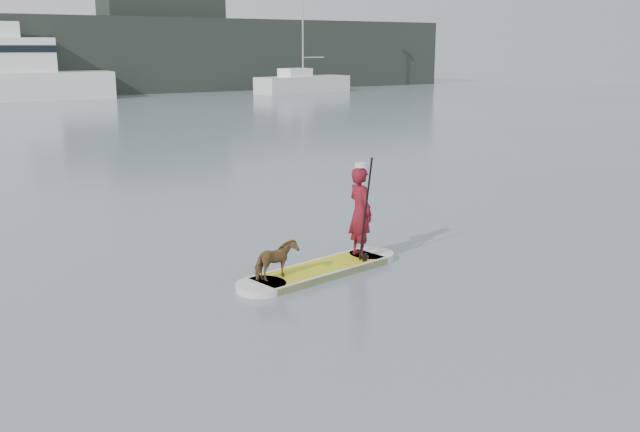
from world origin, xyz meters
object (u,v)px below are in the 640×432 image
paddler (360,212)px  motor_yacht_a (16,71)px  dog (276,260)px  paddleboard (320,270)px  sailboat_f (302,82)px

paddler → motor_yacht_a: bearing=1.3°
motor_yacht_a → paddler: bearing=-88.2°
dog → paddleboard: bearing=-90.8°
motor_yacht_a → paddleboard: bearing=-89.4°
motor_yacht_a → dog: bearing=-90.5°
paddleboard → dog: 1.01m
sailboat_f → dog: bearing=-130.5°
paddleboard → paddler: bearing=-0.0°
dog → motor_yacht_a: 45.24m
paddler → dog: size_ratio=2.18×
dog → sailboat_f: 48.55m
paddler → dog: bearing=104.1°
paddleboard → sailboat_f: bearing=49.4°
dog → sailboat_f: size_ratio=0.06×
paddler → sailboat_f: 47.32m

